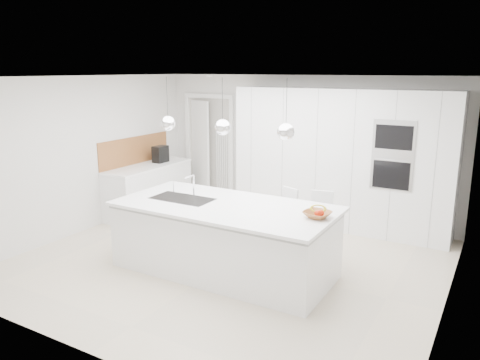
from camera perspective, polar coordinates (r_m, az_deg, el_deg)
The scene contains 27 objects.
floor at distance 6.58m, azimuth -1.33°, elevation -9.90°, with size 5.50×5.50×0.00m, color beige.
wall_back at distance 8.39m, azimuth 7.55°, elevation 4.01°, with size 5.50×5.50×0.00m, color silver.
wall_left at distance 7.95m, azimuth -18.60°, elevation 2.91°, with size 5.00×5.00×0.00m, color silver.
ceiling at distance 6.04m, azimuth -1.46°, elevation 12.44°, with size 5.50×5.50×0.00m, color white.
tall_cabinets at distance 7.86m, azimuth 12.07°, elevation 2.46°, with size 3.60×0.60×2.30m, color white.
oven_stack at distance 7.30m, azimuth 18.11°, elevation 2.87°, with size 0.62×0.04×1.05m, color #A5A5A8, non-canonical shape.
doorway_frame at distance 9.31m, azimuth -3.74°, elevation 3.61°, with size 1.11×0.08×2.13m, color white, non-canonical shape.
hallway_door at distance 9.41m, azimuth -5.18°, elevation 3.57°, with size 0.82×0.04×2.00m, color white.
radiator at distance 9.16m, azimuth -2.09°, elevation 2.36°, with size 0.32×0.04×1.40m, color white, non-canonical shape.
left_base_cabinets at distance 8.74m, azimuth -11.04°, elevation -1.24°, with size 0.60×1.80×0.86m, color white.
left_worktop at distance 8.64m, azimuth -11.17°, elevation 1.65°, with size 0.62×1.82×0.04m, color white.
oak_backsplash at distance 8.78m, azimuth -12.67°, elevation 3.56°, with size 0.02×1.80×0.50m, color #9D6131.
island_base at distance 6.13m, azimuth -2.01°, elevation -7.34°, with size 2.80×1.20×0.86m, color white.
island_worktop at distance 6.03m, azimuth -1.79°, elevation -3.19°, with size 2.84×1.40×0.04m, color white.
island_sink at distance 6.36m, azimuth -7.02°, elevation -2.97°, with size 0.84×0.44×0.18m, color #3F3F42, non-canonical shape.
island_tap at distance 6.42m, azimuth -5.66°, elevation -0.63°, with size 0.02×0.02×0.30m, color white.
pendant_left at distance 6.27m, azimuth -8.78°, elevation 6.83°, with size 0.20×0.20×0.20m, color white.
pendant_mid at distance 5.78m, azimuth -2.13°, elevation 6.43°, with size 0.20×0.20×0.20m, color white.
pendant_right at distance 5.38m, azimuth 5.62°, elevation 5.86°, with size 0.20×0.20×0.20m, color white.
fruit_bowl at distance 5.56m, azimuth 9.40°, elevation -4.18°, with size 0.32×0.32×0.08m, color #9D6131.
espresso_machine at distance 8.85m, azimuth -9.68°, elevation 3.13°, with size 0.18×0.29×0.31m, color black.
bar_stool_left at distance 6.64m, azimuth 5.61°, elevation -5.28°, with size 0.32×0.44×0.96m, color white, non-canonical shape.
bar_stool_right at distance 6.53m, azimuth 9.47°, elevation -5.72°, with size 0.32×0.44×0.97m, color white, non-canonical shape.
apple_a at distance 5.49m, azimuth 9.51°, elevation -4.06°, with size 0.08×0.08×0.08m, color red.
apple_b at distance 5.51m, azimuth 9.83°, elevation -4.01°, with size 0.08×0.08×0.08m, color red.
apple_c at distance 5.52m, azimuth 9.37°, elevation -4.02°, with size 0.07×0.07×0.07m, color red.
banana_bunch at distance 5.55m, azimuth 9.50°, elevation -3.46°, with size 0.20×0.20×0.03m, color yellow.
Camera 1 is at (3.15, -5.16, 2.60)m, focal length 35.00 mm.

